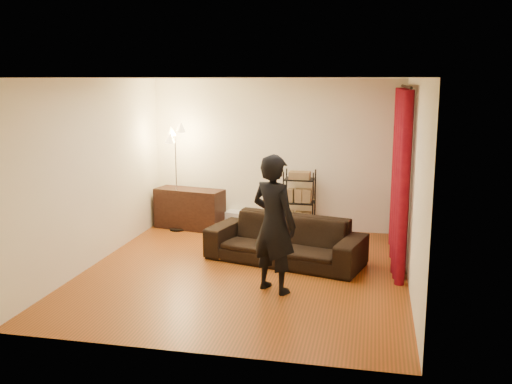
% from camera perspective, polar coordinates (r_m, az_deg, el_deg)
% --- Properties ---
extents(floor, '(5.00, 5.00, 0.00)m').
position_cam_1_polar(floor, '(8.18, -1.13, -7.95)').
color(floor, '#954214').
rests_on(floor, ground).
extents(ceiling, '(5.00, 5.00, 0.00)m').
position_cam_1_polar(ceiling, '(7.73, -1.21, 11.32)').
color(ceiling, white).
rests_on(ceiling, ground).
extents(wall_back, '(5.00, 0.00, 5.00)m').
position_cam_1_polar(wall_back, '(10.27, 1.98, 3.73)').
color(wall_back, '#F1E9C8').
rests_on(wall_back, ground).
extents(wall_front, '(5.00, 0.00, 5.00)m').
position_cam_1_polar(wall_front, '(5.49, -7.04, -2.95)').
color(wall_front, '#F1E9C8').
rests_on(wall_front, ground).
extents(wall_left, '(0.00, 5.00, 5.00)m').
position_cam_1_polar(wall_left, '(8.63, -15.90, 1.87)').
color(wall_left, '#F1E9C8').
rests_on(wall_left, ground).
extents(wall_right, '(0.00, 5.00, 5.00)m').
position_cam_1_polar(wall_right, '(7.66, 15.46, 0.77)').
color(wall_right, '#F1E9C8').
rests_on(wall_right, ground).
extents(curtain_rod, '(0.04, 2.65, 0.04)m').
position_cam_1_polar(curtain_rod, '(8.67, 14.78, 10.15)').
color(curtain_rod, black).
rests_on(curtain_rod, wall_right).
extents(curtain, '(0.22, 2.65, 2.55)m').
position_cam_1_polar(curtain, '(8.78, 14.22, 1.62)').
color(curtain, maroon).
rests_on(curtain, ground).
extents(sofa, '(2.47, 1.46, 0.68)m').
position_cam_1_polar(sofa, '(8.51, 2.91, -4.81)').
color(sofa, black).
rests_on(sofa, ground).
extents(person, '(0.77, 0.69, 1.78)m').
position_cam_1_polar(person, '(7.22, 1.79, -3.20)').
color(person, black).
rests_on(person, ground).
extents(media_cabinet, '(1.32, 0.69, 0.73)m').
position_cam_1_polar(media_cabinet, '(10.48, -6.65, -1.67)').
color(media_cabinet, black).
rests_on(media_cabinet, ground).
extents(storage_boxes, '(0.47, 0.43, 0.32)m').
position_cam_1_polar(storage_boxes, '(10.45, -2.07, -2.78)').
color(storage_boxes, white).
rests_on(storage_boxes, ground).
extents(wire_shelf, '(0.57, 0.45, 1.13)m').
position_cam_1_polar(wire_shelf, '(10.02, 4.35, -1.04)').
color(wire_shelf, black).
rests_on(wire_shelf, ground).
extents(floor_lamp, '(0.38, 0.38, 1.87)m').
position_cam_1_polar(floor_lamp, '(10.26, -7.99, 1.28)').
color(floor_lamp, silver).
rests_on(floor_lamp, ground).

